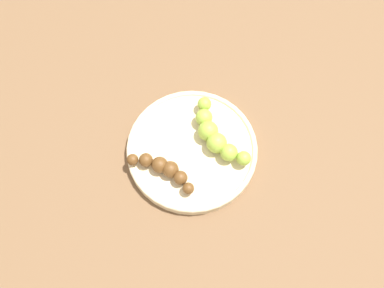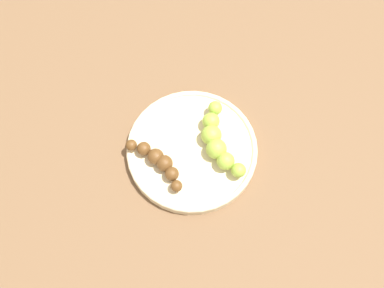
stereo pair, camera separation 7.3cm
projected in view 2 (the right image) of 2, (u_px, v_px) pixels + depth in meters
The scene contains 4 objects.
ground_plane at pixel (192, 152), 0.77m from camera, with size 2.40×2.40×0.00m, color brown.
fruit_bowl at pixel (192, 150), 0.76m from camera, with size 0.24×0.24×0.02m.
banana_overripe at pixel (158, 161), 0.73m from camera, with size 0.07×0.12×0.03m.
banana_green at pixel (217, 141), 0.74m from camera, with size 0.06×0.15×0.04m.
Camera 2 is at (-0.09, -0.27, 0.71)m, focal length 38.89 mm.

